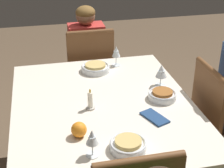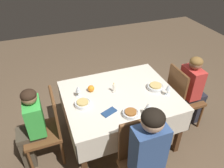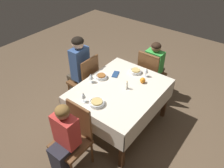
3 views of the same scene
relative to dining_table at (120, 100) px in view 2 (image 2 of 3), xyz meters
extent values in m
plane|color=brown|center=(0.00, 0.00, -0.64)|extent=(8.00, 8.00, 0.00)
cube|color=silver|center=(0.00, 0.00, 0.07)|extent=(1.33, 1.08, 0.04)
cube|color=silver|center=(0.00, 0.54, -0.08)|extent=(1.33, 0.01, 0.28)
cube|color=silver|center=(0.00, -0.54, -0.08)|extent=(1.33, 0.01, 0.28)
cube|color=silver|center=(0.66, 0.00, -0.08)|extent=(0.01, 1.08, 0.28)
cube|color=silver|center=(-0.66, 0.00, -0.08)|extent=(0.01, 1.08, 0.28)
cube|color=#4C2D19|center=(0.60, 0.47, -0.29)|extent=(0.06, 0.06, 0.70)
cube|color=#4C2D19|center=(-0.60, 0.47, -0.29)|extent=(0.06, 0.06, 0.70)
cube|color=#4C2D19|center=(0.60, -0.47, -0.29)|extent=(0.06, 0.06, 0.70)
cube|color=#4C2D19|center=(-0.60, -0.47, -0.29)|extent=(0.06, 0.06, 0.70)
cube|color=brown|center=(0.09, 0.65, 0.04)|extent=(0.38, 0.03, 0.48)
cylinder|color=brown|center=(0.09, 0.65, 0.28)|extent=(0.37, 0.04, 0.04)
cylinder|color=brown|center=(-0.09, 0.66, -0.44)|extent=(0.03, 0.03, 0.40)
cube|color=brown|center=(0.96, -0.01, -0.22)|extent=(0.41, 0.41, 0.04)
cube|color=brown|center=(0.77, -0.01, 0.04)|extent=(0.03, 0.38, 0.48)
cylinder|color=brown|center=(0.77, -0.01, 0.28)|extent=(0.04, 0.37, 0.04)
cylinder|color=brown|center=(1.14, -0.19, -0.44)|extent=(0.03, 0.03, 0.40)
cylinder|color=brown|center=(1.14, 0.17, -0.44)|extent=(0.03, 0.03, 0.40)
cylinder|color=brown|center=(0.79, -0.19, -0.44)|extent=(0.03, 0.03, 0.40)
cylinder|color=brown|center=(0.79, 0.17, -0.44)|extent=(0.03, 0.03, 0.40)
cube|color=brown|center=(-0.96, 0.05, -0.22)|extent=(0.41, 0.41, 0.04)
cube|color=brown|center=(-0.77, 0.05, 0.04)|extent=(0.03, 0.38, 0.48)
cylinder|color=brown|center=(-0.77, 0.05, 0.28)|extent=(0.04, 0.37, 0.04)
cylinder|color=brown|center=(-1.14, 0.23, -0.44)|extent=(0.03, 0.03, 0.40)
cylinder|color=brown|center=(-1.14, -0.13, -0.44)|extent=(0.03, 0.03, 0.40)
cylinder|color=brown|center=(-0.79, 0.23, -0.44)|extent=(0.03, 0.03, 0.40)
cylinder|color=brown|center=(-0.79, -0.13, -0.44)|extent=(0.03, 0.03, 0.40)
cube|color=#38568E|center=(0.09, 0.87, 0.13)|extent=(0.30, 0.18, 0.55)
sphere|color=beige|center=(0.09, 0.87, 0.49)|extent=(0.19, 0.19, 0.19)
ellipsoid|color=black|center=(0.09, 0.87, 0.53)|extent=(0.19, 0.19, 0.13)
cube|color=#4C4233|center=(1.17, -0.01, -0.42)|extent=(0.14, 0.22, 0.44)
cube|color=#4C4233|center=(1.08, -0.01, -0.17)|extent=(0.31, 0.24, 0.06)
cube|color=green|center=(1.00, -0.01, 0.05)|extent=(0.18, 0.30, 0.39)
sphere|color=#9E7051|center=(1.00, -0.01, 0.32)|extent=(0.16, 0.16, 0.16)
ellipsoid|color=black|center=(1.00, -0.01, 0.35)|extent=(0.16, 0.16, 0.11)
cube|color=#282833|center=(-1.17, 0.05, -0.42)|extent=(0.14, 0.22, 0.44)
cube|color=#282833|center=(-1.08, 0.05, -0.17)|extent=(0.31, 0.24, 0.06)
cube|color=red|center=(-1.00, 0.05, 0.07)|extent=(0.18, 0.30, 0.42)
sphere|color=#9E7051|center=(-1.00, 0.05, 0.35)|extent=(0.16, 0.16, 0.16)
ellipsoid|color=brown|center=(-1.00, 0.05, 0.38)|extent=(0.16, 0.16, 0.11)
cylinder|color=silver|center=(0.03, 0.37, 0.11)|extent=(0.17, 0.17, 0.04)
torus|color=silver|center=(0.03, 0.37, 0.13)|extent=(0.17, 0.17, 0.01)
cylinder|color=#995B28|center=(0.03, 0.37, 0.14)|extent=(0.13, 0.13, 0.02)
cylinder|color=white|center=(-0.15, 0.42, 0.09)|extent=(0.07, 0.07, 0.00)
cylinder|color=white|center=(-0.15, 0.42, 0.13)|extent=(0.01, 0.01, 0.06)
cone|color=white|center=(-0.15, 0.42, 0.20)|extent=(0.07, 0.07, 0.08)
cylinder|color=white|center=(-0.15, 0.42, 0.18)|extent=(0.04, 0.04, 0.04)
cylinder|color=silver|center=(0.46, 0.03, 0.11)|extent=(0.18, 0.18, 0.04)
torus|color=silver|center=(0.46, 0.03, 0.13)|extent=(0.18, 0.18, 0.01)
cylinder|color=tan|center=(0.46, 0.03, 0.14)|extent=(0.13, 0.13, 0.02)
cylinder|color=white|center=(0.47, -0.14, 0.09)|extent=(0.06, 0.06, 0.00)
cylinder|color=white|center=(0.47, -0.14, 0.13)|extent=(0.01, 0.01, 0.07)
cone|color=white|center=(0.47, -0.14, 0.20)|extent=(0.06, 0.06, 0.08)
cylinder|color=white|center=(0.47, -0.14, 0.18)|extent=(0.04, 0.04, 0.03)
cylinder|color=silver|center=(-0.46, 0.04, 0.11)|extent=(0.20, 0.20, 0.04)
torus|color=silver|center=(-0.46, 0.04, 0.13)|extent=(0.20, 0.20, 0.01)
cylinder|color=tan|center=(-0.46, 0.04, 0.14)|extent=(0.15, 0.15, 0.02)
cylinder|color=white|center=(-0.53, 0.20, 0.09)|extent=(0.07, 0.07, 0.00)
cylinder|color=white|center=(-0.53, 0.20, 0.13)|extent=(0.01, 0.01, 0.07)
cone|color=white|center=(-0.53, 0.20, 0.20)|extent=(0.06, 0.06, 0.08)
cylinder|color=white|center=(-0.53, 0.20, 0.19)|extent=(0.04, 0.04, 0.04)
cylinder|color=beige|center=(0.05, -0.08, 0.10)|extent=(0.05, 0.05, 0.01)
cylinder|color=white|center=(0.05, -0.08, 0.15)|extent=(0.03, 0.03, 0.10)
ellipsoid|color=#F9C64C|center=(0.05, -0.08, 0.21)|extent=(0.01, 0.01, 0.03)
sphere|color=orange|center=(0.30, -0.19, 0.13)|extent=(0.08, 0.08, 0.08)
cube|color=navy|center=(0.23, 0.25, 0.10)|extent=(0.19, 0.14, 0.01)
camera|label=1|loc=(1.76, -0.33, 1.15)|focal=55.00mm
camera|label=2|loc=(0.81, 1.90, 1.71)|focal=35.00mm
camera|label=3|loc=(-2.01, -1.39, 2.00)|focal=35.00mm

